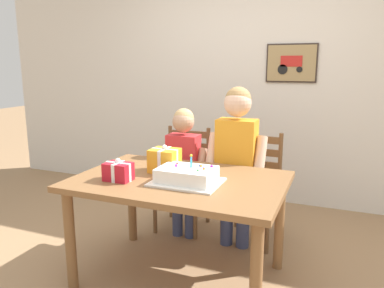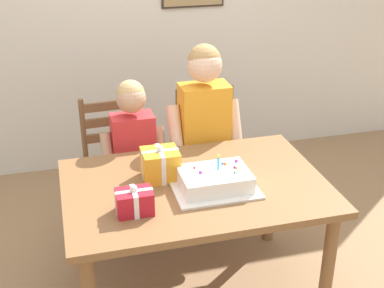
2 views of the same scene
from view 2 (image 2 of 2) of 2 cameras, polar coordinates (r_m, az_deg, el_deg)
name	(u,v)px [view 2 (image 2 of 2)]	position (r m, az deg, el deg)	size (l,w,h in m)	color
back_wall	(135,10)	(4.35, -6.17, 14.13)	(6.40, 0.11, 2.60)	silver
dining_table	(195,199)	(2.89, 0.36, -5.96)	(1.40, 0.94, 0.74)	brown
birthday_cake	(215,181)	(2.78, 2.45, -3.96)	(0.44, 0.34, 0.19)	white
gift_box_red_large	(160,165)	(2.86, -3.41, -2.22)	(0.20, 0.18, 0.20)	gold
gift_box_beside_cake	(134,202)	(2.59, -6.21, -6.19)	(0.18, 0.13, 0.15)	red
chair_left	(117,166)	(3.63, -8.03, -2.37)	(0.44, 0.44, 0.92)	brown
chair_right	(209,155)	(3.74, 1.83, -1.19)	(0.44, 0.44, 0.92)	brown
child_older	(204,124)	(3.39, 1.33, 2.17)	(0.48, 0.27, 1.32)	#38426B
child_younger	(134,148)	(3.35, -6.30, -0.46)	(0.41, 0.23, 1.13)	#38426B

